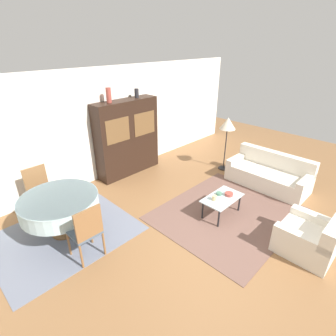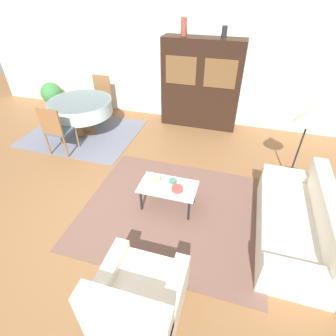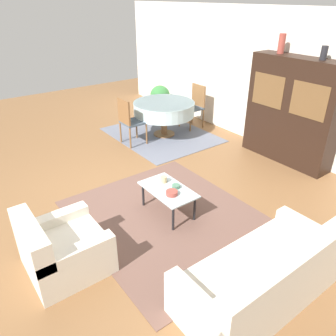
{
  "view_description": "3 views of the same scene",
  "coord_description": "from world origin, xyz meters",
  "px_view_note": "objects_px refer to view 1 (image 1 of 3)",
  "views": [
    {
      "loc": [
        -3.12,
        -1.86,
        3.23
      ],
      "look_at": [
        0.2,
        1.4,
        0.95
      ],
      "focal_mm": 28.0,
      "sensor_mm": 36.0,
      "label": 1
    },
    {
      "loc": [
        1.63,
        -2.38,
        2.97
      ],
      "look_at": [
        0.79,
        0.46,
        0.75
      ],
      "focal_mm": 28.0,
      "sensor_mm": 36.0,
      "label": 2
    },
    {
      "loc": [
        3.98,
        -1.92,
        2.87
      ],
      "look_at": [
        0.79,
        0.46,
        0.75
      ],
      "focal_mm": 35.0,
      "sensor_mm": 36.0,
      "label": 3
    }
  ],
  "objects_px": {
    "bowl_small": "(219,194)",
    "dining_chair_far": "(40,189)",
    "display_cabinet": "(127,138)",
    "bowl": "(229,194)",
    "vase_tall": "(109,95)",
    "vase_short": "(137,93)",
    "couch": "(269,175)",
    "armchair": "(311,238)",
    "dining_table": "(60,204)",
    "cup": "(214,198)",
    "coffee_table": "(222,199)",
    "floor_lamp": "(228,125)",
    "dining_chair_near": "(86,230)"
  },
  "relations": [
    {
      "from": "couch",
      "to": "bowl_small",
      "type": "xyz_separation_m",
      "value": [
        -1.78,
        0.23,
        0.15
      ]
    },
    {
      "from": "armchair",
      "to": "vase_tall",
      "type": "distance_m",
      "value": 4.94
    },
    {
      "from": "dining_table",
      "to": "bowl",
      "type": "height_order",
      "value": "dining_table"
    },
    {
      "from": "dining_table",
      "to": "floor_lamp",
      "type": "distance_m",
      "value": 4.43
    },
    {
      "from": "vase_short",
      "to": "bowl_small",
      "type": "bearing_deg",
      "value": -95.12
    },
    {
      "from": "vase_tall",
      "to": "vase_short",
      "type": "height_order",
      "value": "vase_tall"
    },
    {
      "from": "couch",
      "to": "armchair",
      "type": "height_order",
      "value": "couch"
    },
    {
      "from": "dining_table",
      "to": "bowl_small",
      "type": "bearing_deg",
      "value": -32.89
    },
    {
      "from": "floor_lamp",
      "to": "vase_short",
      "type": "distance_m",
      "value": 2.46
    },
    {
      "from": "cup",
      "to": "vase_tall",
      "type": "bearing_deg",
      "value": 96.68
    },
    {
      "from": "couch",
      "to": "bowl",
      "type": "relative_size",
      "value": 11.22
    },
    {
      "from": "dining_table",
      "to": "bowl",
      "type": "relative_size",
      "value": 8.13
    },
    {
      "from": "bowl_small",
      "to": "vase_short",
      "type": "bearing_deg",
      "value": 84.88
    },
    {
      "from": "dining_chair_near",
      "to": "bowl",
      "type": "distance_m",
      "value": 2.8
    },
    {
      "from": "dining_table",
      "to": "coffee_table",
      "type": "bearing_deg",
      "value": -35.07
    },
    {
      "from": "bowl_small",
      "to": "display_cabinet",
      "type": "bearing_deg",
      "value": 92.7
    },
    {
      "from": "coffee_table",
      "to": "vase_short",
      "type": "xyz_separation_m",
      "value": [
        0.29,
        2.9,
        1.68
      ]
    },
    {
      "from": "armchair",
      "to": "floor_lamp",
      "type": "relative_size",
      "value": 0.6
    },
    {
      "from": "floor_lamp",
      "to": "vase_tall",
      "type": "distance_m",
      "value": 3.06
    },
    {
      "from": "bowl",
      "to": "bowl_small",
      "type": "distance_m",
      "value": 0.2
    },
    {
      "from": "bowl_small",
      "to": "vase_short",
      "type": "distance_m",
      "value": 3.23
    },
    {
      "from": "armchair",
      "to": "display_cabinet",
      "type": "distance_m",
      "value": 4.6
    },
    {
      "from": "bowl_small",
      "to": "couch",
      "type": "bearing_deg",
      "value": -7.37
    },
    {
      "from": "dining_chair_far",
      "to": "coffee_table",
      "type": "bearing_deg",
      "value": 133.24
    },
    {
      "from": "cup",
      "to": "bowl",
      "type": "height_order",
      "value": "cup"
    },
    {
      "from": "dining_table",
      "to": "floor_lamp",
      "type": "height_order",
      "value": "floor_lamp"
    },
    {
      "from": "armchair",
      "to": "vase_short",
      "type": "bearing_deg",
      "value": 88.3
    },
    {
      "from": "dining_table",
      "to": "bowl",
      "type": "xyz_separation_m",
      "value": [
        2.65,
        -1.8,
        -0.18
      ]
    },
    {
      "from": "cup",
      "to": "bowl",
      "type": "bearing_deg",
      "value": -17.75
    },
    {
      "from": "bowl_small",
      "to": "dining_chair_far",
      "type": "bearing_deg",
      "value": 134.95
    },
    {
      "from": "dining_table",
      "to": "dining_chair_near",
      "type": "relative_size",
      "value": 1.36
    },
    {
      "from": "armchair",
      "to": "dining_chair_near",
      "type": "distance_m",
      "value": 3.65
    },
    {
      "from": "bowl",
      "to": "dining_table",
      "type": "bearing_deg",
      "value": 145.79
    },
    {
      "from": "vase_tall",
      "to": "dining_chair_far",
      "type": "bearing_deg",
      "value": -172.84
    },
    {
      "from": "display_cabinet",
      "to": "bowl_small",
      "type": "bearing_deg",
      "value": -87.3
    },
    {
      "from": "couch",
      "to": "dining_chair_near",
      "type": "relative_size",
      "value": 1.88
    },
    {
      "from": "armchair",
      "to": "floor_lamp",
      "type": "xyz_separation_m",
      "value": [
        1.7,
        2.82,
        0.95
      ]
    },
    {
      "from": "dining_table",
      "to": "bowl",
      "type": "distance_m",
      "value": 3.21
    },
    {
      "from": "dining_chair_far",
      "to": "vase_short",
      "type": "xyz_separation_m",
      "value": [
        2.79,
        0.25,
        1.47
      ]
    },
    {
      "from": "dining_table",
      "to": "vase_tall",
      "type": "xyz_separation_m",
      "value": [
        1.97,
        1.15,
        1.48
      ]
    },
    {
      "from": "armchair",
      "to": "vase_short",
      "type": "distance_m",
      "value": 4.87
    },
    {
      "from": "floor_lamp",
      "to": "bowl",
      "type": "bearing_deg",
      "value": -144.26
    },
    {
      "from": "coffee_table",
      "to": "vase_short",
      "type": "distance_m",
      "value": 3.36
    },
    {
      "from": "floor_lamp",
      "to": "bowl_small",
      "type": "xyz_separation_m",
      "value": [
        -1.81,
        -1.06,
        -0.8
      ]
    },
    {
      "from": "dining_table",
      "to": "dining_chair_far",
      "type": "bearing_deg",
      "value": 90.0
    },
    {
      "from": "cup",
      "to": "bowl_small",
      "type": "height_order",
      "value": "cup"
    },
    {
      "from": "bowl",
      "to": "vase_tall",
      "type": "height_order",
      "value": "vase_tall"
    },
    {
      "from": "dining_table",
      "to": "dining_chair_near",
      "type": "bearing_deg",
      "value": -90.0
    },
    {
      "from": "display_cabinet",
      "to": "armchair",
      "type": "bearing_deg",
      "value": -86.9
    },
    {
      "from": "cup",
      "to": "bowl_small",
      "type": "relative_size",
      "value": 0.85
    }
  ]
}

